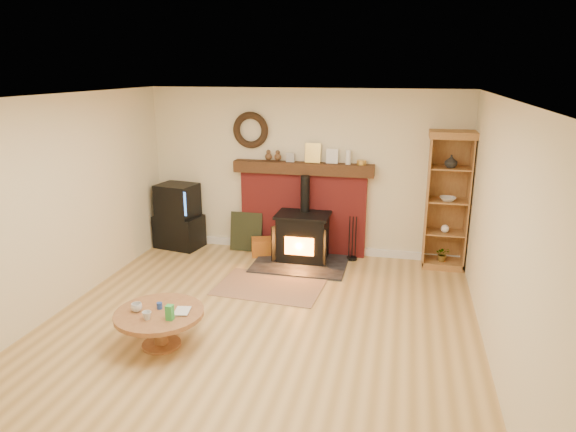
% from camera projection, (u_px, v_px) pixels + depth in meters
% --- Properties ---
extents(ground, '(5.50, 5.50, 0.00)m').
position_uv_depth(ground, '(256.00, 330.00, 5.87)').
color(ground, '#AA8246').
rests_on(ground, ground).
extents(room_shell, '(5.02, 5.52, 2.61)m').
position_uv_depth(room_shell, '(254.00, 182.00, 5.48)').
color(room_shell, beige).
rests_on(room_shell, ground).
extents(chimney_breast, '(2.20, 0.22, 1.78)m').
position_uv_depth(chimney_breast, '(303.00, 204.00, 8.14)').
color(chimney_breast, maroon).
rests_on(chimney_breast, ground).
extents(wood_stove, '(1.40, 1.00, 1.31)m').
position_uv_depth(wood_stove, '(302.00, 238.00, 7.88)').
color(wood_stove, black).
rests_on(wood_stove, ground).
extents(area_rug, '(1.48, 1.07, 0.01)m').
position_uv_depth(area_rug, '(270.00, 287.00, 7.02)').
color(area_rug, brown).
rests_on(area_rug, ground).
extents(tv_unit, '(0.81, 0.63, 1.07)m').
position_uv_depth(tv_unit, '(178.00, 217.00, 8.48)').
color(tv_unit, black).
rests_on(tv_unit, ground).
extents(curio_cabinet, '(0.65, 0.47, 2.04)m').
position_uv_depth(curio_cabinet, '(447.00, 201.00, 7.51)').
color(curio_cabinet, brown).
rests_on(curio_cabinet, ground).
extents(firelog_box, '(0.50, 0.40, 0.27)m').
position_uv_depth(firelog_box, '(266.00, 247.00, 8.19)').
color(firelog_box, '#BF771A').
rests_on(firelog_box, ground).
extents(leaning_painting, '(0.53, 0.14, 0.63)m').
position_uv_depth(leaning_painting, '(246.00, 232.00, 8.36)').
color(leaning_painting, black).
rests_on(leaning_painting, ground).
extents(fire_tools, '(0.16, 0.16, 0.70)m').
position_uv_depth(fire_tools, '(352.00, 252.00, 7.99)').
color(fire_tools, black).
rests_on(fire_tools, ground).
extents(coffee_table, '(0.95, 0.95, 0.56)m').
position_uv_depth(coffee_table, '(159.00, 318.00, 5.45)').
color(coffee_table, brown).
rests_on(coffee_table, ground).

